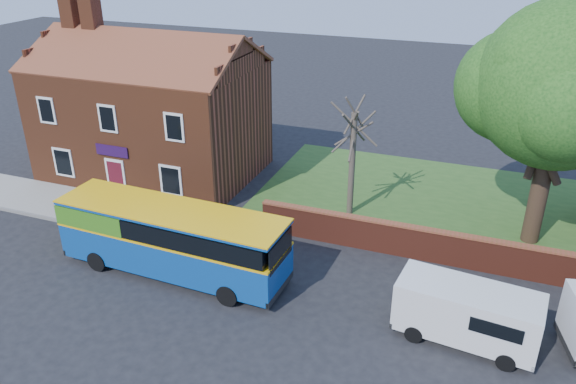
% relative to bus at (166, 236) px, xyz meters
% --- Properties ---
extents(ground, '(120.00, 120.00, 0.00)m').
position_rel_bus_xyz_m(ground, '(0.48, -2.14, -1.75)').
color(ground, black).
rests_on(ground, ground).
extents(pavement, '(18.00, 3.50, 0.12)m').
position_rel_bus_xyz_m(pavement, '(-6.52, 3.61, -1.69)').
color(pavement, gray).
rests_on(pavement, ground).
extents(kerb, '(18.00, 0.15, 0.14)m').
position_rel_bus_xyz_m(kerb, '(-6.52, 1.86, -1.68)').
color(kerb, slate).
rests_on(kerb, ground).
extents(grass_strip, '(26.00, 12.00, 0.04)m').
position_rel_bus_xyz_m(grass_strip, '(13.48, 10.86, -1.73)').
color(grass_strip, '#426B28').
rests_on(grass_strip, ground).
extents(shop_building, '(12.30, 8.13, 10.50)m').
position_rel_bus_xyz_m(shop_building, '(-6.54, 9.36, 1.66)').
color(shop_building, brown).
rests_on(shop_building, ground).
extents(boundary_wall, '(22.00, 0.38, 1.60)m').
position_rel_bus_xyz_m(boundary_wall, '(13.48, 4.86, -0.94)').
color(boundary_wall, maroon).
rests_on(boundary_wall, ground).
extents(bus, '(10.23, 2.95, 3.09)m').
position_rel_bus_xyz_m(bus, '(0.00, 0.00, 0.00)').
color(bus, '#0D4391').
rests_on(bus, ground).
extents(van_near, '(5.19, 2.54, 2.19)m').
position_rel_bus_xyz_m(van_near, '(12.52, -0.14, -0.53)').
color(van_near, silver).
rests_on(van_near, ground).
extents(large_tree, '(9.26, 7.33, 11.29)m').
position_rel_bus_xyz_m(large_tree, '(14.95, 8.57, 5.64)').
color(large_tree, black).
rests_on(large_tree, ground).
extents(bare_tree, '(2.26, 2.69, 6.03)m').
position_rel_bus_xyz_m(bare_tree, '(6.02, 8.04, 1.34)').
color(bare_tree, '#4C4238').
rests_on(bare_tree, ground).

